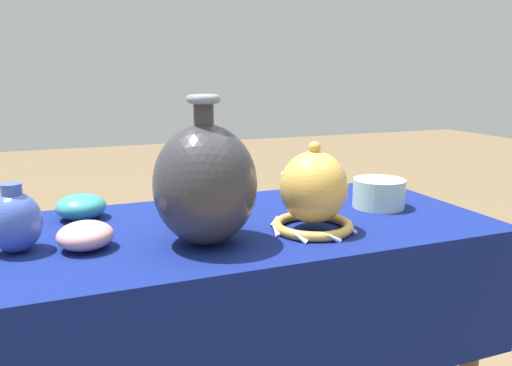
{
  "coord_description": "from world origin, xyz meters",
  "views": [
    {
      "loc": [
        -0.36,
        -1.06,
        1.14
      ],
      "look_at": [
        0.03,
        -0.08,
        0.9
      ],
      "focal_mm": 35.0,
      "sensor_mm": 36.0,
      "label": 1
    }
  ],
  "objects": [
    {
      "name": "display_table",
      "position": [
        0.0,
        -0.02,
        0.69
      ],
      "size": [
        1.2,
        0.56,
        0.79
      ],
      "color": "brown",
      "rests_on": "ground_plane"
    },
    {
      "name": "vase_tall_bulbous",
      "position": [
        -0.1,
        -0.11,
        0.92
      ],
      "size": [
        0.21,
        0.21,
        0.3
      ],
      "color": "#2D2D33",
      "rests_on": "display_table"
    },
    {
      "name": "vase_dome_bell",
      "position": [
        0.15,
        -0.11,
        0.88
      ],
      "size": [
        0.19,
        0.19,
        0.2
      ],
      "color": "gold",
      "rests_on": "display_table"
    },
    {
      "name": "mosaic_tile_box",
      "position": [
        -0.03,
        0.14,
        0.83
      ],
      "size": [
        0.14,
        0.13,
        0.07
      ],
      "rotation": [
        0.0,
        0.0,
        0.15
      ],
      "color": "#232328",
      "rests_on": "display_table"
    },
    {
      "name": "cup_wide_ivory",
      "position": [
        0.24,
        0.15,
        0.83
      ],
      "size": [
        0.1,
        0.1,
        0.08
      ],
      "color": "white",
      "rests_on": "display_table"
    },
    {
      "name": "pot_squat_celadon",
      "position": [
        0.4,
        0.0,
        0.83
      ],
      "size": [
        0.13,
        0.13,
        0.07
      ],
      "primitive_type": "cylinder",
      "color": "#A8CCB7",
      "rests_on": "display_table"
    },
    {
      "name": "bowl_shallow_teal",
      "position": [
        -0.33,
        0.17,
        0.82
      ],
      "size": [
        0.12,
        0.12,
        0.06
      ],
      "primitive_type": "ellipsoid",
      "color": "teal",
      "rests_on": "display_table"
    },
    {
      "name": "jar_round_cobalt",
      "position": [
        -0.46,
        -0.02,
        0.85
      ],
      "size": [
        0.1,
        0.1,
        0.14
      ],
      "color": "#3851A8",
      "rests_on": "display_table"
    },
    {
      "name": "bowl_shallow_rose",
      "position": [
        -0.33,
        -0.06,
        0.82
      ],
      "size": [
        0.11,
        0.11,
        0.06
      ],
      "primitive_type": "ellipsoid",
      "color": "#D19399",
      "rests_on": "display_table"
    }
  ]
}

